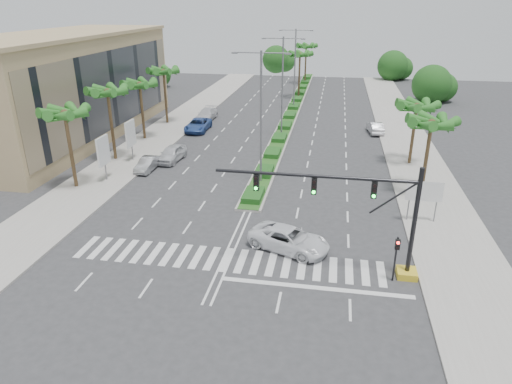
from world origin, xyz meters
TOP-DOWN VIEW (x-y plane):
  - ground at (0.00, 0.00)m, footprint 160.00×160.00m
  - footpath_right at (15.20, 20.00)m, footprint 6.00×120.00m
  - footpath_left at (-15.20, 20.00)m, footprint 6.00×120.00m
  - median at (0.00, 45.00)m, footprint 2.20×75.00m
  - median_grass at (0.00, 45.00)m, footprint 1.80×75.00m
  - building at (-26.00, 26.00)m, footprint 12.00×36.00m
  - signal_gantry at (9.27, -0.00)m, footprint 12.60×1.20m
  - pedestrian_signal at (10.60, -0.68)m, footprint 0.28×0.36m
  - direction_sign at (13.50, 7.99)m, footprint 2.70×0.11m
  - billboard_near at (-14.50, 12.00)m, footprint 0.18×2.10m
  - billboard_far at (-14.50, 18.00)m, footprint 0.18×2.10m
  - palm_left_near at (-16.50, 10.00)m, footprint 4.57×4.68m
  - palm_left_mid at (-16.50, 18.00)m, footprint 4.57×4.68m
  - palm_left_far at (-16.50, 26.00)m, footprint 4.57×4.68m
  - palm_left_end at (-16.50, 34.00)m, footprint 4.57×4.68m
  - palm_right_near at (14.50, 14.00)m, footprint 4.57×4.68m
  - palm_right_far at (14.50, 22.00)m, footprint 4.57×4.68m
  - palm_median_a at (0.00, 55.00)m, footprint 4.57×4.68m
  - palm_median_b at (0.00, 70.00)m, footprint 4.57×4.68m
  - streetlight_near at (0.00, 14.00)m, footprint 5.10×0.25m
  - streetlight_mid at (0.00, 30.00)m, footprint 5.10×0.25m
  - streetlight_far at (0.00, 46.00)m, footprint 5.10×0.25m
  - car_parked_a at (-10.39, 18.67)m, footprint 2.32×4.94m
  - car_parked_b at (-11.80, 15.49)m, footprint 1.50×4.04m
  - car_parked_c at (-11.11, 30.89)m, footprint 2.72×5.74m
  - car_parked_d at (-11.62, 36.96)m, footprint 2.27×5.44m
  - car_crossing at (3.93, 2.10)m, footprint 6.19×4.51m
  - car_right at (11.73, 33.73)m, footprint 2.13×4.62m

SIDE VIEW (x-z plane):
  - ground at x=0.00m, z-range 0.00..0.00m
  - footpath_right at x=15.20m, z-range 0.00..0.15m
  - footpath_left at x=-15.20m, z-range 0.00..0.15m
  - median at x=0.00m, z-range 0.00..0.20m
  - median_grass at x=0.00m, z-range 0.20..0.24m
  - car_parked_b at x=-11.80m, z-range 0.00..1.32m
  - car_right at x=11.73m, z-range 0.00..1.47m
  - car_crossing at x=3.93m, z-range 0.00..1.56m
  - car_parked_d at x=-11.62m, z-range 0.00..1.57m
  - car_parked_c at x=-11.11m, z-range 0.00..1.58m
  - car_parked_a at x=-10.39m, z-range 0.00..1.63m
  - pedestrian_signal at x=10.60m, z-range 0.54..3.54m
  - direction_sign at x=13.50m, z-range 0.75..4.15m
  - billboard_near at x=-14.50m, z-range 0.79..5.14m
  - billboard_far at x=-14.50m, z-range 0.79..5.14m
  - signal_gantry at x=9.27m, z-range -0.14..7.06m
  - palm_right_far at x=14.50m, z-range 2.54..9.29m
  - building at x=-26.00m, z-range 0.00..12.00m
  - palm_right_near at x=14.50m, z-range 2.68..9.73m
  - palm_left_far at x=-16.50m, z-range 2.82..10.17m
  - palm_left_near at x=-16.50m, z-range 2.91..10.46m
  - streetlight_near at x=0.00m, z-range 0.81..12.81m
  - streetlight_mid at x=0.00m, z-range 0.81..12.81m
  - streetlight_far at x=0.00m, z-range 0.81..12.81m
  - palm_left_end at x=-16.50m, z-range 3.01..10.76m
  - palm_left_mid at x=-16.50m, z-range 3.10..11.05m
  - palm_median_a at x=0.00m, z-range 3.15..11.20m
  - palm_median_b at x=0.00m, z-range 3.15..11.20m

